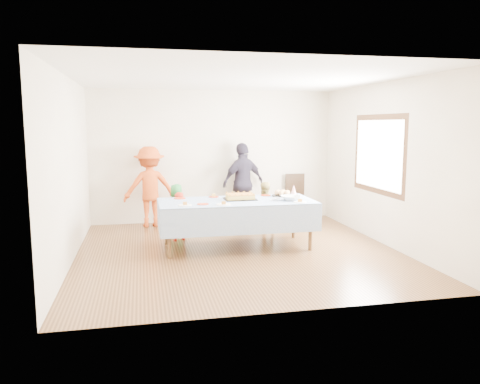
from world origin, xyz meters
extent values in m
plane|color=#472914|center=(0.00, 0.00, 0.00)|extent=(5.00, 5.00, 0.00)
cube|color=beige|center=(0.00, 2.50, 1.35)|extent=(5.00, 0.04, 2.70)
cube|color=beige|center=(0.00, -2.50, 1.35)|extent=(5.00, 0.04, 2.70)
cube|color=beige|center=(-2.50, 0.00, 1.35)|extent=(0.04, 5.00, 2.70)
cube|color=beige|center=(2.50, 0.00, 1.35)|extent=(0.04, 5.00, 2.70)
cube|color=white|center=(0.00, 0.00, 2.70)|extent=(5.00, 5.00, 0.04)
cube|color=#472B16|center=(2.47, 0.20, 1.50)|extent=(0.03, 1.75, 1.35)
cylinder|color=#52321C|center=(-1.10, -0.18, 0.36)|extent=(0.06, 0.06, 0.73)
cylinder|color=#52321C|center=(1.14, -0.18, 0.36)|extent=(0.06, 0.06, 0.73)
cylinder|color=#52321C|center=(-1.10, 0.66, 0.36)|extent=(0.06, 0.06, 0.73)
cylinder|color=#52321C|center=(1.14, 0.66, 0.36)|extent=(0.06, 0.06, 0.73)
cube|color=#52321C|center=(0.02, 0.24, 0.75)|extent=(2.40, 1.00, 0.04)
cube|color=silver|center=(0.02, 0.24, 0.78)|extent=(2.50, 1.10, 0.01)
cube|color=black|center=(0.10, 0.34, 0.79)|extent=(0.51, 0.40, 0.01)
cube|color=#ECBD59|center=(0.10, 0.34, 0.83)|extent=(0.43, 0.33, 0.06)
cube|color=#975523|center=(0.10, 0.34, 0.86)|extent=(0.43, 0.33, 0.01)
cylinder|color=black|center=(0.88, 0.53, 0.79)|extent=(0.35, 0.35, 0.02)
sphere|color=#E5AA70|center=(0.98, 0.53, 0.84)|extent=(0.09, 0.09, 0.09)
sphere|color=#E5AA70|center=(0.93, 0.62, 0.84)|extent=(0.09, 0.09, 0.09)
sphere|color=#E5AA70|center=(0.84, 0.62, 0.84)|extent=(0.09, 0.09, 0.09)
sphere|color=#E5AA70|center=(0.79, 0.53, 0.84)|extent=(0.09, 0.09, 0.09)
sphere|color=#E5AA70|center=(0.84, 0.45, 0.84)|extent=(0.09, 0.09, 0.09)
sphere|color=#E5AA70|center=(0.93, 0.45, 0.84)|extent=(0.09, 0.09, 0.09)
sphere|color=#E5AA70|center=(0.88, 0.53, 0.84)|extent=(0.09, 0.09, 0.09)
imported|color=silver|center=(0.89, 0.08, 0.82)|extent=(0.31, 0.31, 0.08)
cone|color=white|center=(1.15, 0.70, 0.87)|extent=(0.10, 0.10, 0.17)
cylinder|color=red|center=(-0.86, 0.63, 0.79)|extent=(0.20, 0.20, 0.01)
cylinder|color=red|center=(-0.29, 0.67, 0.79)|extent=(0.17, 0.17, 0.01)
cylinder|color=red|center=(0.12, 0.60, 0.79)|extent=(0.20, 0.20, 0.01)
cylinder|color=red|center=(0.62, 0.65, 0.79)|extent=(0.18, 0.18, 0.01)
cylinder|color=red|center=(-0.56, -0.02, 0.79)|extent=(0.18, 0.18, 0.01)
cylinder|color=white|center=(-0.84, -0.06, 0.79)|extent=(0.21, 0.21, 0.01)
cylinder|color=white|center=(-0.26, -0.13, 0.79)|extent=(0.23, 0.23, 0.01)
cylinder|color=white|center=(0.97, -0.15, 0.79)|extent=(0.20, 0.20, 0.01)
cylinder|color=black|center=(1.56, 2.02, 0.21)|extent=(0.04, 0.04, 0.43)
cylinder|color=black|center=(1.92, 2.02, 0.21)|extent=(0.04, 0.04, 0.43)
cylinder|color=black|center=(1.56, 2.38, 0.21)|extent=(0.04, 0.04, 0.43)
cylinder|color=black|center=(1.92, 2.38, 0.21)|extent=(0.04, 0.04, 0.43)
cube|color=black|center=(1.74, 2.20, 0.45)|extent=(0.42, 0.42, 0.05)
cube|color=black|center=(1.74, 2.39, 0.71)|extent=(0.42, 0.04, 0.50)
imported|color=red|center=(-0.87, 0.90, 0.43)|extent=(0.36, 0.30, 0.85)
imported|color=#297D37|center=(-0.85, 1.56, 0.46)|extent=(0.51, 0.41, 0.91)
imported|color=tan|center=(0.73, 1.17, 0.48)|extent=(0.56, 0.50, 0.95)
imported|color=#C74918|center=(-1.32, 2.20, 0.79)|extent=(1.07, 0.68, 1.58)
imported|color=#312B3B|center=(0.56, 2.20, 0.82)|extent=(1.04, 0.74, 1.64)
camera|label=1|loc=(-1.47, -7.09, 2.00)|focal=35.00mm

